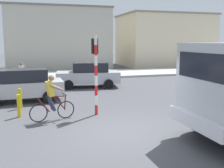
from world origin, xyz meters
The scene contains 11 objects.
ground_plane centered at (0.00, 0.00, 0.00)m, with size 120.00×120.00×0.00m, color #4C4C51.
sidewalk_far centered at (0.00, 14.98, 0.08)m, with size 80.00×5.00×0.16m, color #ADADA8.
cyclist centered at (-2.03, 2.05, 0.86)m, with size 1.69×0.58×1.72m.
traffic_light_pole centered at (-0.27, 2.41, 2.07)m, with size 0.24×0.43×3.20m.
car_red_near centered at (-3.21, 5.76, 0.82)m, with size 4.05×1.97×1.60m.
car_white_mid centered at (0.78, 8.95, 0.82)m, with size 4.21×2.32×1.60m.
pedestrian_near_kerb centered at (-3.35, 9.80, 0.85)m, with size 0.34×0.22×1.62m.
bollard_near centered at (-3.25, 2.85, 0.45)m, with size 0.14×0.14×0.90m, color gold.
bollard_far centered at (-3.25, 4.25, 0.45)m, with size 0.14×0.14×0.90m, color gold.
building_mid_block centered at (0.14, 21.95, 3.26)m, with size 10.83×6.07×6.51m.
building_corner_right centered at (13.08, 22.39, 3.09)m, with size 10.58×7.49×6.17m.
Camera 1 is at (-2.64, -7.90, 2.94)m, focal length 42.75 mm.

